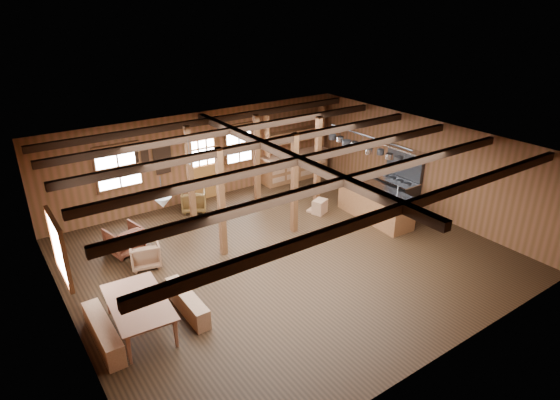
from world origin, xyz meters
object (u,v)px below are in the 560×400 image
at_px(armchair_c, 145,254).
at_px(commercial_range, 397,187).
at_px(armchair_b, 194,200).
at_px(kitchen_island, 375,203).
at_px(dining_table, 142,315).
at_px(armchair_a, 124,240).

bearing_deg(armchair_c, commercial_range, -173.27).
height_order(commercial_range, armchair_b, commercial_range).
height_order(kitchen_island, dining_table, kitchen_island).
bearing_deg(kitchen_island, armchair_c, 171.29).
relative_size(kitchen_island, armchair_a, 3.21).
bearing_deg(commercial_range, dining_table, -171.40).
xyz_separation_m(kitchen_island, armchair_a, (-6.63, 2.20, -0.12)).
height_order(dining_table, armchair_c, dining_table).
distance_m(dining_table, armchair_c, 2.40).
distance_m(kitchen_island, armchair_a, 6.99).
bearing_deg(armchair_a, armchair_c, 90.36).
bearing_deg(armchair_b, dining_table, 81.31).
relative_size(kitchen_island, commercial_range, 1.41).
distance_m(commercial_range, armchair_b, 6.23).
distance_m(commercial_range, armchair_c, 7.74).
bearing_deg(kitchen_island, dining_table, -169.98).
relative_size(armchair_a, armchair_c, 1.12).
distance_m(armchair_b, armchair_c, 3.23).
xyz_separation_m(commercial_range, dining_table, (-8.55, -1.29, -0.27)).
distance_m(kitchen_island, armchair_b, 5.40).
bearing_deg(armchair_b, kitchen_island, 166.36).
bearing_deg(armchair_b, armchair_c, 70.64).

